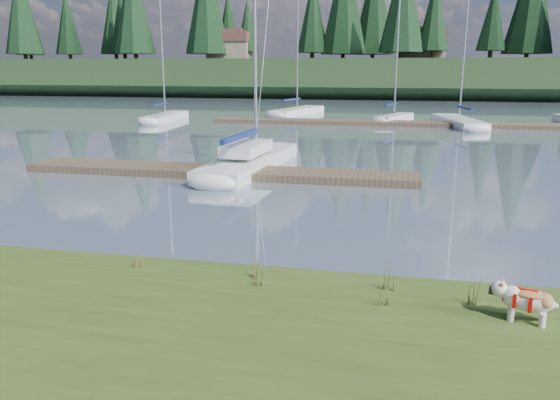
# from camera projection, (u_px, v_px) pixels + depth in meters

# --- Properties ---
(ground) EXTENTS (200.00, 200.00, 0.00)m
(ground) POSITION_uv_depth(u_px,v_px,m) (356.00, 125.00, 41.20)
(ground) COLOR slate
(ground) RESTS_ON ground
(bank) EXTENTS (60.00, 9.00, 0.35)m
(bank) POSITION_uv_depth(u_px,v_px,m) (141.00, 398.00, 6.99)
(bank) COLOR #374B1A
(bank) RESTS_ON ground
(ridge) EXTENTS (200.00, 20.00, 5.00)m
(ridge) POSITION_uv_depth(u_px,v_px,m) (379.00, 78.00, 81.43)
(ridge) COLOR black
(ridge) RESTS_ON ground
(bulldog) EXTENTS (1.01, 0.56, 0.59)m
(bulldog) POSITION_uv_depth(u_px,v_px,m) (527.00, 299.00, 8.63)
(bulldog) COLOR silver
(bulldog) RESTS_ON bank
(sailboat_main) EXTENTS (2.57, 9.70, 13.72)m
(sailboat_main) POSITION_uv_depth(u_px,v_px,m) (256.00, 156.00, 24.08)
(sailboat_main) COLOR white
(sailboat_main) RESTS_ON ground
(dock_near) EXTENTS (16.00, 2.00, 0.30)m
(dock_near) POSITION_uv_depth(u_px,v_px,m) (217.00, 172.00, 22.05)
(dock_near) COLOR #4C3D2C
(dock_near) RESTS_ON ground
(dock_far) EXTENTS (26.00, 2.20, 0.30)m
(dock_far) POSITION_uv_depth(u_px,v_px,m) (383.00, 123.00, 40.76)
(dock_far) COLOR #4C3D2C
(dock_far) RESTS_ON ground
(sailboat_bg_0) EXTENTS (1.99, 7.97, 11.46)m
(sailboat_bg_0) POSITION_uv_depth(u_px,v_px,m) (168.00, 116.00, 44.53)
(sailboat_bg_0) COLOR white
(sailboat_bg_0) RESTS_ON ground
(sailboat_bg_1) EXTENTS (4.25, 9.01, 13.15)m
(sailboat_bg_1) POSITION_uv_depth(u_px,v_px,m) (301.00, 110.00, 50.52)
(sailboat_bg_1) COLOR white
(sailboat_bg_1) RESTS_ON ground
(sailboat_bg_2) EXTENTS (3.37, 6.12, 9.39)m
(sailboat_bg_2) POSITION_uv_depth(u_px,v_px,m) (397.00, 117.00, 43.46)
(sailboat_bg_2) COLOR white
(sailboat_bg_2) RESTS_ON ground
(sailboat_bg_3) EXTENTS (3.59, 9.35, 13.34)m
(sailboat_bg_3) POSITION_uv_depth(u_px,v_px,m) (456.00, 120.00, 41.10)
(sailboat_bg_3) COLOR white
(sailboat_bg_3) RESTS_ON ground
(weed_0) EXTENTS (0.17, 0.14, 0.62)m
(weed_0) POSITION_uv_depth(u_px,v_px,m) (256.00, 266.00, 10.38)
(weed_0) COLOR #475B23
(weed_0) RESTS_ON bank
(weed_1) EXTENTS (0.17, 0.14, 0.49)m
(weed_1) POSITION_uv_depth(u_px,v_px,m) (258.00, 276.00, 10.04)
(weed_1) COLOR #475B23
(weed_1) RESTS_ON bank
(weed_2) EXTENTS (0.17, 0.14, 0.61)m
(weed_2) POSITION_uv_depth(u_px,v_px,m) (390.00, 276.00, 9.87)
(weed_2) COLOR #475B23
(weed_2) RESTS_ON bank
(weed_3) EXTENTS (0.17, 0.14, 0.47)m
(weed_3) POSITION_uv_depth(u_px,v_px,m) (139.00, 258.00, 10.96)
(weed_3) COLOR #475B23
(weed_3) RESTS_ON bank
(weed_4) EXTENTS (0.17, 0.14, 0.40)m
(weed_4) POSITION_uv_depth(u_px,v_px,m) (385.00, 296.00, 9.25)
(weed_4) COLOR #475B23
(weed_4) RESTS_ON bank
(weed_5) EXTENTS (0.17, 0.14, 0.54)m
(weed_5) POSITION_uv_depth(u_px,v_px,m) (472.00, 292.00, 9.26)
(weed_5) COLOR #475B23
(weed_5) RESTS_ON bank
(mud_lip) EXTENTS (60.00, 0.50, 0.14)m
(mud_lip) POSITION_uv_depth(u_px,v_px,m) (238.00, 278.00, 11.19)
(mud_lip) COLOR #33281C
(mud_lip) RESTS_ON ground
(conifer_0) EXTENTS (5.72, 5.72, 14.15)m
(conifer_0) POSITION_uv_depth(u_px,v_px,m) (21.00, 11.00, 84.52)
(conifer_0) COLOR #382619
(conifer_0) RESTS_ON ridge
(conifer_1) EXTENTS (4.40, 4.40, 11.30)m
(conifer_1) POSITION_uv_depth(u_px,v_px,m) (123.00, 20.00, 85.58)
(conifer_1) COLOR #382619
(conifer_1) RESTS_ON ridge
(conifer_2) EXTENTS (6.60, 6.60, 16.05)m
(conifer_2) POSITION_uv_depth(u_px,v_px,m) (206.00, 1.00, 79.14)
(conifer_2) COLOR #382619
(conifer_2) RESTS_ON ridge
(conifer_3) EXTENTS (4.84, 4.84, 12.25)m
(conifer_3) POSITION_uv_depth(u_px,v_px,m) (313.00, 14.00, 80.31)
(conifer_3) COLOR #382619
(conifer_3) RESTS_ON ridge
(conifer_5) EXTENTS (3.96, 3.96, 10.35)m
(conifer_5) POSITION_uv_depth(u_px,v_px,m) (493.00, 16.00, 73.53)
(conifer_5) COLOR #382619
(conifer_5) RESTS_ON ridge
(house_0) EXTENTS (6.30, 5.30, 4.65)m
(house_0) POSITION_uv_depth(u_px,v_px,m) (231.00, 45.00, 81.92)
(house_0) COLOR gray
(house_0) RESTS_ON ridge
(house_1) EXTENTS (6.30, 5.30, 4.65)m
(house_1) POSITION_uv_depth(u_px,v_px,m) (423.00, 44.00, 77.16)
(house_1) COLOR gray
(house_1) RESTS_ON ridge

